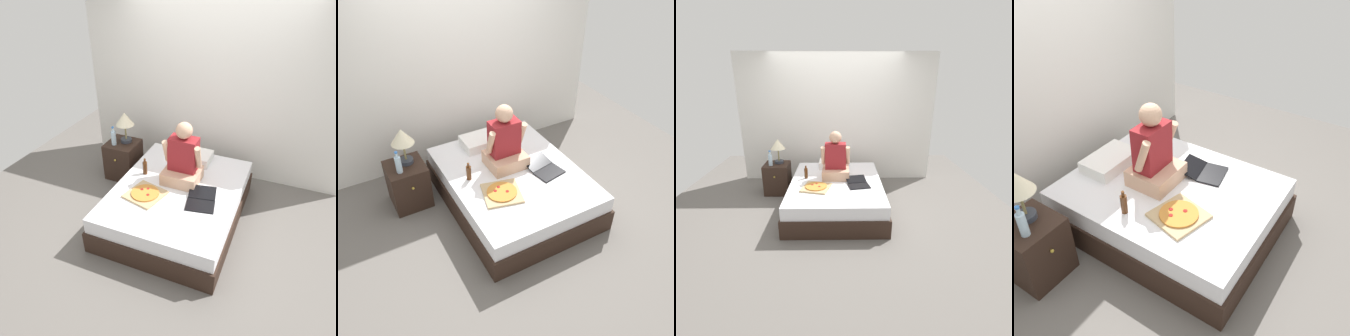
% 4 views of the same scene
% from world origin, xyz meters
% --- Properties ---
extents(ground_plane, '(5.83, 5.83, 0.00)m').
position_xyz_m(ground_plane, '(0.00, 0.00, 0.00)').
color(ground_plane, '#66605B').
extents(wall_back, '(3.83, 0.12, 2.50)m').
position_xyz_m(wall_back, '(0.00, 1.32, 1.25)').
color(wall_back, silver).
rests_on(wall_back, ground).
extents(bed, '(1.50, 1.92, 0.46)m').
position_xyz_m(bed, '(0.00, 0.00, 0.23)').
color(bed, black).
rests_on(bed, ground).
extents(nightstand_left, '(0.44, 0.47, 0.56)m').
position_xyz_m(nightstand_left, '(-1.10, 0.59, 0.28)').
color(nightstand_left, black).
rests_on(nightstand_left, ground).
extents(lamp_on_left_nightstand, '(0.26, 0.26, 0.45)m').
position_xyz_m(lamp_on_left_nightstand, '(-1.06, 0.64, 0.88)').
color(lamp_on_left_nightstand, '#333842').
rests_on(lamp_on_left_nightstand, nightstand_left).
extents(water_bottle, '(0.07, 0.07, 0.28)m').
position_xyz_m(water_bottle, '(-1.18, 0.50, 0.67)').
color(water_bottle, silver).
rests_on(water_bottle, nightstand_left).
extents(pillow, '(0.52, 0.34, 0.12)m').
position_xyz_m(pillow, '(-0.06, 0.68, 0.52)').
color(pillow, white).
rests_on(pillow, bed).
extents(person_seated, '(0.47, 0.40, 0.78)m').
position_xyz_m(person_seated, '(-0.01, 0.17, 0.75)').
color(person_seated, tan).
rests_on(person_seated, bed).
extents(laptop, '(0.39, 0.47, 0.07)m').
position_xyz_m(laptop, '(0.34, -0.17, 0.48)').
color(laptop, black).
rests_on(laptop, bed).
extents(pizza_box, '(0.48, 0.48, 0.05)m').
position_xyz_m(pizza_box, '(-0.30, -0.29, 0.48)').
color(pizza_box, tan).
rests_on(pizza_box, bed).
extents(beer_bottle_on_bed, '(0.06, 0.06, 0.22)m').
position_xyz_m(beer_bottle_on_bed, '(-0.50, 0.12, 0.55)').
color(beer_bottle_on_bed, '#4C2811').
rests_on(beer_bottle_on_bed, bed).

